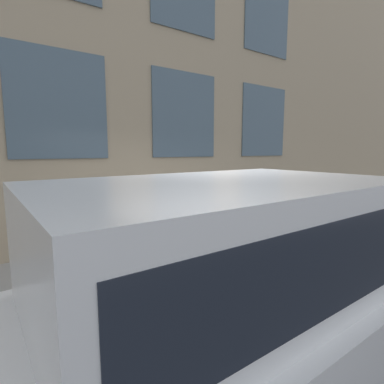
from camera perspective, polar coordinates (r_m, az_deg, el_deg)
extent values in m
plane|color=#2D2D30|center=(4.48, 5.26, -19.63)|extent=(80.00, 80.00, 0.00)
cube|color=gray|center=(5.49, -4.71, -13.31)|extent=(2.83, 60.00, 0.17)
cube|color=#4C6070|center=(8.87, 13.57, 12.91)|extent=(0.03, 1.70, 1.91)
cube|color=#4C6070|center=(7.07, -1.34, 14.46)|extent=(0.03, 1.70, 1.91)
cube|color=#4C6070|center=(5.98, -23.97, 15.00)|extent=(0.03, 1.70, 1.91)
cube|color=#4C6070|center=(9.53, 14.18, 29.63)|extent=(0.03, 1.70, 1.91)
cylinder|color=gray|center=(4.59, -2.76, -16.31)|extent=(0.30, 0.30, 0.04)
cylinder|color=gray|center=(4.46, -2.79, -12.33)|extent=(0.22, 0.22, 0.72)
sphere|color=slate|center=(4.35, -2.82, -7.89)|extent=(0.23, 0.23, 0.23)
cylinder|color=black|center=(4.33, -2.82, -7.00)|extent=(0.08, 0.08, 0.09)
cylinder|color=gray|center=(4.52, -1.05, -10.91)|extent=(0.09, 0.10, 0.09)
cylinder|color=gray|center=(4.35, -4.60, -11.67)|extent=(0.09, 0.10, 0.09)
cylinder|color=#726651|center=(5.10, 2.92, -9.63)|extent=(0.11, 0.11, 0.73)
cylinder|color=#726651|center=(5.21, 1.86, -9.23)|extent=(0.11, 0.11, 0.73)
cube|color=white|center=(5.00, 2.43, -2.41)|extent=(0.20, 0.14, 0.55)
cylinder|color=white|center=(4.89, 3.46, -2.49)|extent=(0.09, 0.09, 0.52)
cylinder|color=white|center=(5.11, 1.45, -2.03)|extent=(0.09, 0.09, 0.52)
sphere|color=tan|center=(4.95, 2.46, 2.11)|extent=(0.24, 0.24, 0.24)
cylinder|color=black|center=(2.90, -32.36, -28.10)|extent=(0.24, 0.83, 0.83)
cylinder|color=black|center=(3.93, 11.60, -17.11)|extent=(0.24, 0.83, 0.83)
cube|color=white|center=(2.47, 4.06, -24.91)|extent=(1.83, 4.23, 0.62)
cube|color=white|center=(2.24, 6.34, -8.23)|extent=(1.61, 2.62, 0.82)
cube|color=#1E232D|center=(2.24, 6.34, -8.23)|extent=(1.62, 2.41, 0.52)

